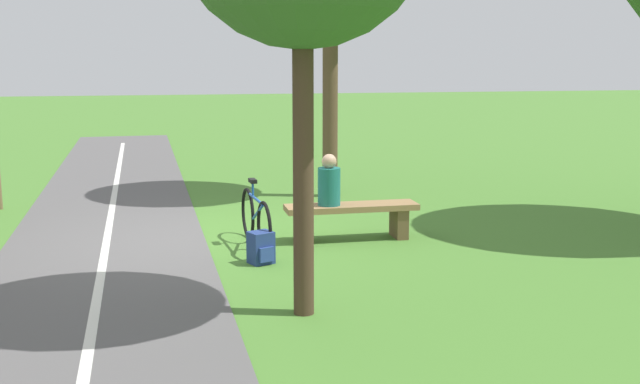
{
  "coord_description": "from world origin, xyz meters",
  "views": [
    {
      "loc": [
        0.57,
        10.17,
        2.45
      ],
      "look_at": [
        -1.28,
        1.52,
        0.86
      ],
      "focal_mm": 42.52,
      "sensor_mm": 36.0,
      "label": 1
    }
  ],
  "objects_px": {
    "person_seated": "(329,183)",
    "bicycle": "(256,219)",
    "bench": "(351,215)",
    "backpack": "(261,248)"
  },
  "relations": [
    {
      "from": "bench",
      "to": "bicycle",
      "type": "bearing_deg",
      "value": 5.3
    },
    {
      "from": "bench",
      "to": "bicycle",
      "type": "distance_m",
      "value": 1.32
    },
    {
      "from": "person_seated",
      "to": "backpack",
      "type": "relative_size",
      "value": 1.78
    },
    {
      "from": "bench",
      "to": "person_seated",
      "type": "relative_size",
      "value": 2.61
    },
    {
      "from": "person_seated",
      "to": "bicycle",
      "type": "relative_size",
      "value": 0.41
    },
    {
      "from": "bench",
      "to": "backpack",
      "type": "height_order",
      "value": "bench"
    },
    {
      "from": "person_seated",
      "to": "bicycle",
      "type": "xyz_separation_m",
      "value": [
        1.01,
        0.13,
        -0.42
      ]
    },
    {
      "from": "person_seated",
      "to": "backpack",
      "type": "height_order",
      "value": "person_seated"
    },
    {
      "from": "person_seated",
      "to": "bicycle",
      "type": "distance_m",
      "value": 1.1
    },
    {
      "from": "bicycle",
      "to": "bench",
      "type": "bearing_deg",
      "value": 90.3
    }
  ]
}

